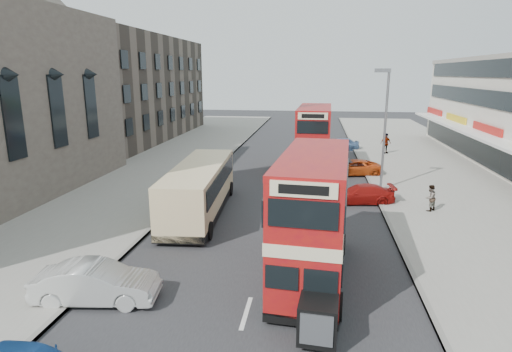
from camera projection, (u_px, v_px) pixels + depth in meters
The scene contains 18 objects.
ground at pixel (235, 351), 12.15m from camera, with size 160.00×160.00×0.00m, color #28282B.
road_surface at pixel (286, 181), 31.36m from camera, with size 12.00×90.00×0.01m, color #28282B.
pavement_right at pixel (455, 186), 29.69m from camera, with size 12.00×90.00×0.15m, color gray.
pavement_left at pixel (134, 174), 33.01m from camera, with size 12.00×90.00×0.15m, color gray.
kerb_left at pixel (207, 177), 32.19m from camera, with size 0.20×90.00×0.16m, color gray.
kerb_right at pixel (369, 183), 30.50m from camera, with size 0.20×90.00×0.16m, color gray.
brick_terrace at pixel (115, 89), 50.27m from camera, with size 14.00×28.00×12.00m, color #66594C.
street_lamp at pixel (384, 121), 27.39m from camera, with size 1.00×0.20×8.12m.
bus_main at pixel (313, 217), 15.95m from camera, with size 2.98×8.84×4.78m.
bus_second at pixel (314, 139), 33.76m from camera, with size 2.77×9.27×5.07m.
coach at pixel (200, 187), 23.68m from camera, with size 3.19×10.10×2.64m.
car_left_front at pixel (96, 283), 14.63m from camera, with size 1.49×4.29×1.41m, color beige.
car_right_a at pixel (361, 194), 25.81m from camera, with size 1.64×4.04×1.17m, color #9F140F.
car_right_b at pixel (353, 167), 33.02m from camera, with size 1.99×4.32×1.20m, color #CA4714.
car_right_c at pixel (340, 144), 43.83m from camera, with size 1.52×3.79×1.29m, color #5073A0.
pedestrian_near at pixel (430, 198), 23.87m from camera, with size 0.57×0.39×1.55m, color gray.
pedestrian_far at pixel (386, 143), 41.03m from camera, with size 1.16×0.48×1.98m, color gray.
cyclist at pixel (342, 169), 31.78m from camera, with size 0.66×1.56×2.15m.
Camera 1 is at (2.12, -10.38, 7.85)m, focal length 29.40 mm.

